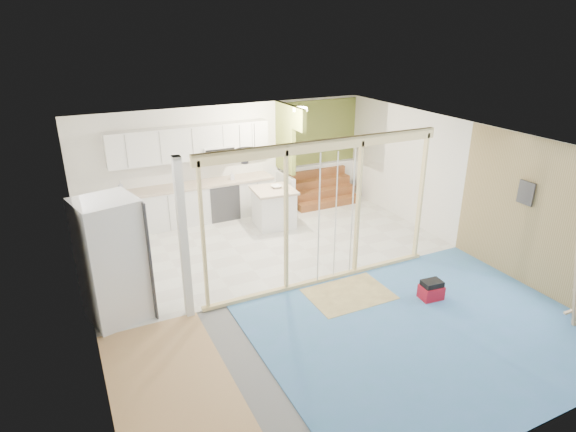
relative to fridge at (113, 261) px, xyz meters
name	(u,v)px	position (x,y,z in m)	size (l,w,h in m)	color
room	(308,218)	(3.09, -0.45, 0.32)	(7.01, 8.01, 2.61)	slate
floor_overlays	(309,283)	(3.16, -0.39, -0.97)	(7.00, 8.00, 0.03)	silver
stud_frame	(293,203)	(2.82, -0.45, 0.62)	(4.66, 0.14, 2.60)	#EFDB92
base_cabinets	(169,213)	(1.48, 2.91, -0.52)	(4.45, 2.24, 0.93)	silver
upper_cabinets	(193,144)	(2.25, 3.37, 0.84)	(3.60, 0.41, 0.85)	silver
green_partition	(310,168)	(5.13, 3.21, -0.04)	(2.25, 1.51, 2.60)	olive
pot_rack	(247,153)	(2.78, 1.44, 1.01)	(0.52, 0.52, 0.72)	black
sheathing_panel	(556,224)	(6.57, -2.45, 0.32)	(0.02, 4.00, 2.60)	tan
electrical_panel	(526,193)	(6.52, -1.85, 0.67)	(0.04, 0.30, 0.40)	#3C3D42
ceiling_light	(300,109)	(4.49, 2.55, 1.56)	(0.32, 0.32, 0.08)	#FFEABF
fridge	(113,261)	(0.00, 0.00, 0.00)	(1.03, 1.00, 1.97)	white
island	(274,208)	(3.69, 2.25, -0.54)	(0.99, 0.99, 0.89)	white
bowl	(277,186)	(3.79, 2.32, -0.07)	(0.24, 0.24, 0.06)	white
soap_bottle_a	(121,188)	(0.59, 3.25, 0.09)	(0.11, 0.11, 0.30)	#A8ACBC
soap_bottle_b	(232,176)	(3.06, 3.18, 0.04)	(0.09, 0.09, 0.20)	silver
toolbox	(431,291)	(4.75, -1.76, -0.82)	(0.39, 0.31, 0.35)	#A50F1D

